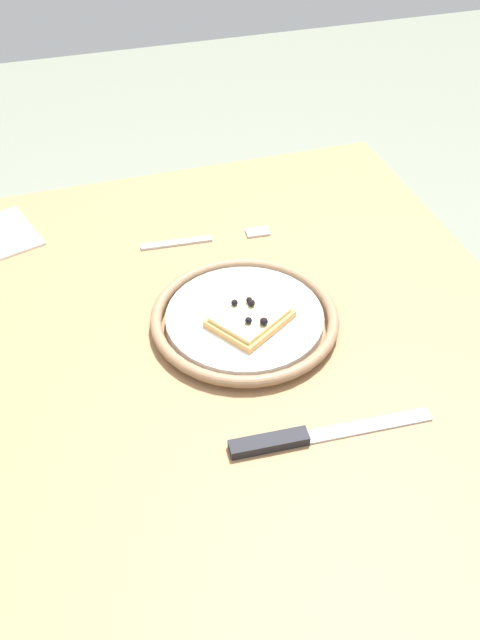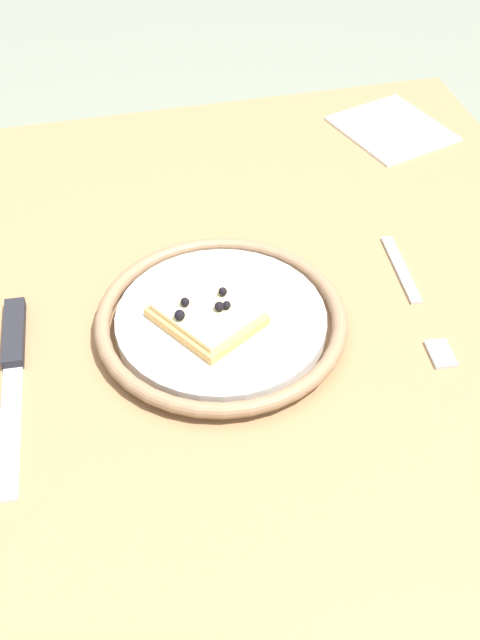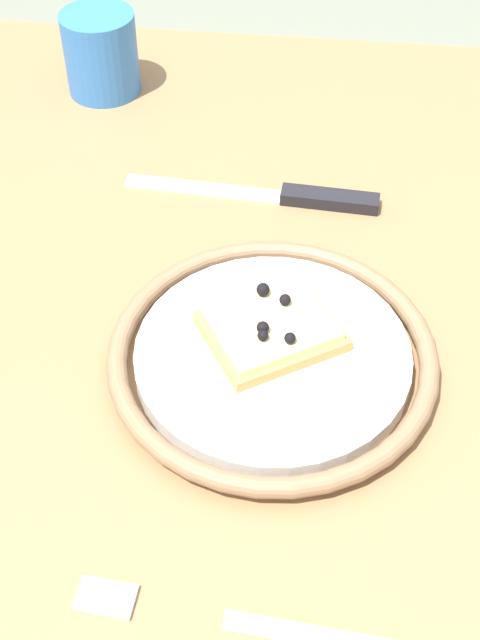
{
  "view_description": "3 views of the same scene",
  "coord_description": "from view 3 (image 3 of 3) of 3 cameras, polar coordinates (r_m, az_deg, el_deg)",
  "views": [
    {
      "loc": [
        0.61,
        -0.18,
        1.33
      ],
      "look_at": [
        -0.03,
        0.03,
        0.73
      ],
      "focal_mm": 38.99,
      "sensor_mm": 36.0,
      "label": 1
    },
    {
      "loc": [
        0.07,
        0.59,
        1.27
      ],
      "look_at": [
        -0.06,
        0.04,
        0.72
      ],
      "focal_mm": 44.91,
      "sensor_mm": 36.0,
      "label": 2
    },
    {
      "loc": [
        -0.46,
        0.01,
        1.2
      ],
      "look_at": [
        -0.01,
        0.06,
        0.73
      ],
      "focal_mm": 47.42,
      "sensor_mm": 36.0,
      "label": 3
    }
  ],
  "objects": [
    {
      "name": "pizza_slice_near",
      "position": [
        0.64,
        2.14,
        -0.57
      ],
      "size": [
        0.12,
        0.12,
        0.03
      ],
      "color": "tan",
      "rests_on": "plate"
    },
    {
      "name": "knife",
      "position": [
        0.79,
        3.81,
        8.32
      ],
      "size": [
        0.03,
        0.24,
        0.01
      ],
      "color": "silver",
      "rests_on": "dining_table"
    },
    {
      "name": "plate",
      "position": [
        0.64,
        2.21,
        -2.44
      ],
      "size": [
        0.25,
        0.25,
        0.02
      ],
      "color": "white",
      "rests_on": "dining_table"
    },
    {
      "name": "cup",
      "position": [
        0.94,
        -9.36,
        17.33
      ],
      "size": [
        0.08,
        0.08,
        0.09
      ],
      "primitive_type": "cylinder",
      "color": "#3372BF",
      "rests_on": "dining_table"
    },
    {
      "name": "dining_table",
      "position": [
        0.75,
        4.96,
        -5.87
      ],
      "size": [
        0.94,
        0.82,
        0.71
      ],
      "color": "#936D47",
      "rests_on": "ground_plane"
    },
    {
      "name": "fork",
      "position": [
        0.54,
        -0.36,
        -19.69
      ],
      "size": [
        0.03,
        0.2,
        0.0
      ],
      "color": "silver",
      "rests_on": "dining_table"
    }
  ]
}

